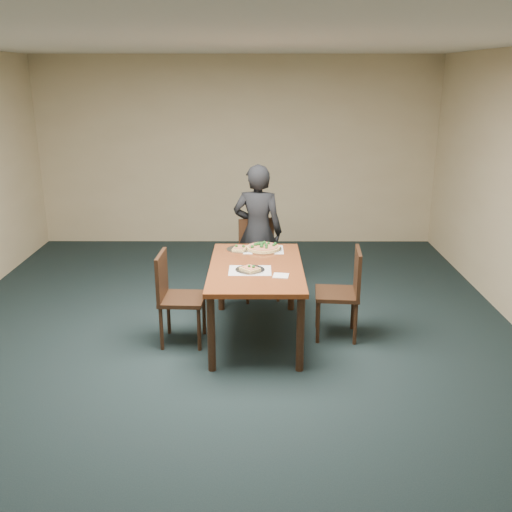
{
  "coord_description": "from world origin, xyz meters",
  "views": [
    {
      "loc": [
        0.31,
        -4.65,
        2.53
      ],
      "look_at": [
        0.29,
        0.58,
        0.85
      ],
      "focal_mm": 40.0,
      "sensor_mm": 36.0,
      "label": 1
    }
  ],
  "objects_px": {
    "chair_left": "(174,293)",
    "chair_right": "(345,288)",
    "pizza_pan": "(263,247)",
    "slice_plate_far": "(240,249)",
    "dining_table": "(256,275)",
    "chair_far": "(258,253)",
    "slice_plate_near": "(250,269)",
    "diner": "(258,232)"
  },
  "relations": [
    {
      "from": "diner",
      "to": "slice_plate_near",
      "type": "distance_m",
      "value": 1.28
    },
    {
      "from": "diner",
      "to": "slice_plate_far",
      "type": "bearing_deg",
      "value": 81.85
    },
    {
      "from": "chair_left",
      "to": "diner",
      "type": "distance_m",
      "value": 1.51
    },
    {
      "from": "chair_far",
      "to": "chair_left",
      "type": "xyz_separation_m",
      "value": [
        -0.81,
        -1.26,
        0.0
      ]
    },
    {
      "from": "chair_left",
      "to": "diner",
      "type": "height_order",
      "value": "diner"
    },
    {
      "from": "slice_plate_near",
      "to": "chair_left",
      "type": "bearing_deg",
      "value": 178.13
    },
    {
      "from": "dining_table",
      "to": "chair_far",
      "type": "height_order",
      "value": "chair_far"
    },
    {
      "from": "chair_left",
      "to": "slice_plate_near",
      "type": "relative_size",
      "value": 3.25
    },
    {
      "from": "chair_far",
      "to": "slice_plate_near",
      "type": "xyz_separation_m",
      "value": [
        -0.08,
        -1.28,
        0.25
      ]
    },
    {
      "from": "chair_far",
      "to": "chair_left",
      "type": "relative_size",
      "value": 1.0
    },
    {
      "from": "chair_left",
      "to": "chair_right",
      "type": "relative_size",
      "value": 1.0
    },
    {
      "from": "chair_far",
      "to": "chair_left",
      "type": "height_order",
      "value": "same"
    },
    {
      "from": "chair_right",
      "to": "pizza_pan",
      "type": "xyz_separation_m",
      "value": [
        -0.8,
        0.52,
        0.26
      ]
    },
    {
      "from": "chair_far",
      "to": "chair_right",
      "type": "xyz_separation_m",
      "value": [
        0.85,
        -1.13,
        0.0
      ]
    },
    {
      "from": "chair_far",
      "to": "slice_plate_far",
      "type": "distance_m",
      "value": 0.69
    },
    {
      "from": "chair_right",
      "to": "chair_far",
      "type": "bearing_deg",
      "value": -137.87
    },
    {
      "from": "chair_right",
      "to": "dining_table",
      "type": "bearing_deg",
      "value": -84.06
    },
    {
      "from": "dining_table",
      "to": "slice_plate_far",
      "type": "distance_m",
      "value": 0.57
    },
    {
      "from": "chair_left",
      "to": "chair_right",
      "type": "distance_m",
      "value": 1.67
    },
    {
      "from": "dining_table",
      "to": "slice_plate_near",
      "type": "relative_size",
      "value": 5.36
    },
    {
      "from": "dining_table",
      "to": "chair_far",
      "type": "relative_size",
      "value": 1.65
    },
    {
      "from": "slice_plate_near",
      "to": "chair_right",
      "type": "bearing_deg",
      "value": 9.36
    },
    {
      "from": "slice_plate_near",
      "to": "slice_plate_far",
      "type": "relative_size",
      "value": 1.0
    },
    {
      "from": "chair_far",
      "to": "pizza_pan",
      "type": "distance_m",
      "value": 0.67
    },
    {
      "from": "chair_left",
      "to": "slice_plate_far",
      "type": "xyz_separation_m",
      "value": [
        0.62,
        0.65,
        0.25
      ]
    },
    {
      "from": "diner",
      "to": "chair_far",
      "type": "bearing_deg",
      "value": -111.4
    },
    {
      "from": "pizza_pan",
      "to": "slice_plate_far",
      "type": "relative_size",
      "value": 1.39
    },
    {
      "from": "chair_far",
      "to": "slice_plate_near",
      "type": "bearing_deg",
      "value": -105.58
    },
    {
      "from": "chair_right",
      "to": "slice_plate_near",
      "type": "bearing_deg",
      "value": -75.62
    },
    {
      "from": "dining_table",
      "to": "chair_left",
      "type": "height_order",
      "value": "chair_left"
    },
    {
      "from": "dining_table",
      "to": "slice_plate_far",
      "type": "bearing_deg",
      "value": 108.03
    },
    {
      "from": "chair_right",
      "to": "chair_left",
      "type": "bearing_deg",
      "value": -80.52
    },
    {
      "from": "chair_right",
      "to": "pizza_pan",
      "type": "distance_m",
      "value": 0.99
    },
    {
      "from": "chair_right",
      "to": "slice_plate_far",
      "type": "xyz_separation_m",
      "value": [
        -1.05,
        0.52,
        0.25
      ]
    },
    {
      "from": "diner",
      "to": "slice_plate_far",
      "type": "relative_size",
      "value": 5.59
    },
    {
      "from": "dining_table",
      "to": "slice_plate_far",
      "type": "height_order",
      "value": "slice_plate_far"
    },
    {
      "from": "dining_table",
      "to": "chair_far",
      "type": "bearing_deg",
      "value": 88.82
    },
    {
      "from": "slice_plate_far",
      "to": "chair_far",
      "type": "bearing_deg",
      "value": 72.29
    },
    {
      "from": "chair_left",
      "to": "slice_plate_near",
      "type": "distance_m",
      "value": 0.78
    },
    {
      "from": "pizza_pan",
      "to": "dining_table",
      "type": "bearing_deg",
      "value": -98.03
    },
    {
      "from": "slice_plate_far",
      "to": "chair_right",
      "type": "bearing_deg",
      "value": -26.16
    },
    {
      "from": "chair_far",
      "to": "diner",
      "type": "height_order",
      "value": "diner"
    }
  ]
}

